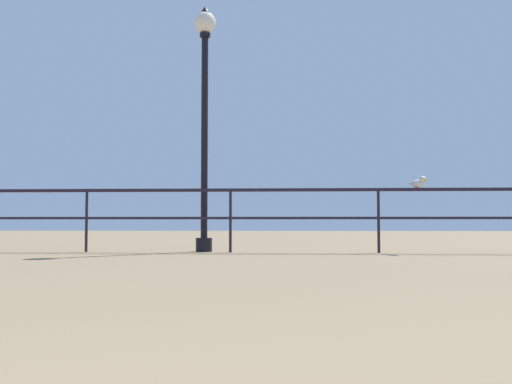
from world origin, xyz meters
name	(u,v)px	position (x,y,z in m)	size (l,w,h in m)	color
pier_railing	(230,205)	(0.00, 9.40, 0.74)	(22.95, 0.05, 1.00)	black
lamppost_center	(205,98)	(-0.44, 9.59, 2.48)	(0.35, 0.35, 4.00)	black
seagull_on_rail	(419,183)	(2.90, 9.38, 1.08)	(0.24, 0.35, 0.18)	silver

